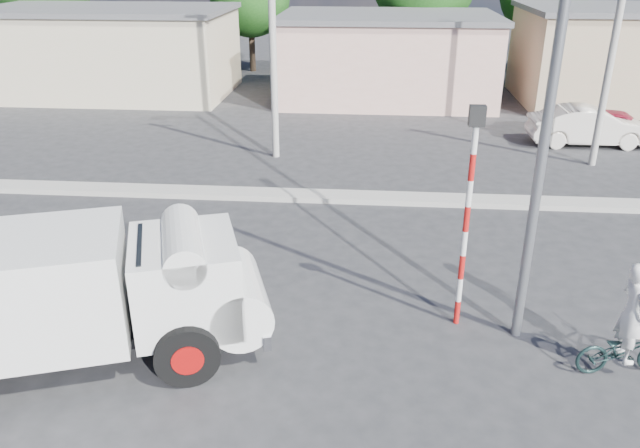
# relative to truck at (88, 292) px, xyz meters

# --- Properties ---
(ground_plane) EXTENTS (120.00, 120.00, 0.00)m
(ground_plane) POSITION_rel_truck_xyz_m (3.38, 0.28, -1.39)
(ground_plane) COLOR #2B2B2D
(ground_plane) RESTS_ON ground
(median) EXTENTS (40.00, 0.80, 0.16)m
(median) POSITION_rel_truck_xyz_m (3.38, 8.28, -1.31)
(median) COLOR #99968E
(median) RESTS_ON ground
(truck) EXTENTS (6.43, 4.01, 2.50)m
(truck) POSITION_rel_truck_xyz_m (0.00, 0.00, 0.00)
(truck) COLOR black
(truck) RESTS_ON ground
(bicycle) EXTENTS (1.75, 0.85, 0.88)m
(bicycle) POSITION_rel_truck_xyz_m (9.26, 0.43, -0.94)
(bicycle) COLOR #172A29
(bicycle) RESTS_ON ground
(cyclist) EXTENTS (0.54, 0.73, 1.83)m
(cyclist) POSITION_rel_truck_xyz_m (9.26, 0.43, -0.47)
(cyclist) COLOR white
(cyclist) RESTS_ON ground
(car_cream) EXTENTS (4.42, 1.60, 1.45)m
(car_cream) POSITION_rel_truck_xyz_m (12.93, 14.75, -0.66)
(car_cream) COLOR silver
(car_cream) RESTS_ON ground
(car_red) EXTENTS (3.86, 2.37, 1.23)m
(car_red) POSITION_rel_truck_xyz_m (14.15, 15.40, -0.77)
(car_red) COLOR maroon
(car_red) RESTS_ON ground
(traffic_pole) EXTENTS (0.28, 0.18, 4.36)m
(traffic_pole) POSITION_rel_truck_xyz_m (6.58, 1.78, 1.21)
(traffic_pole) COLOR red
(traffic_pole) RESTS_ON ground
(streetlight) EXTENTS (2.34, 0.22, 9.00)m
(streetlight) POSITION_rel_truck_xyz_m (7.52, 1.48, 3.58)
(streetlight) COLOR slate
(streetlight) RESTS_ON ground
(building_row) EXTENTS (37.80, 7.30, 4.44)m
(building_row) POSITION_rel_truck_xyz_m (4.48, 22.28, 0.75)
(building_row) COLOR beige
(building_row) RESTS_ON ground
(utility_poles) EXTENTS (35.40, 0.24, 8.00)m
(utility_poles) POSITION_rel_truck_xyz_m (6.63, 12.28, 2.68)
(utility_poles) COLOR #99968E
(utility_poles) RESTS_ON ground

